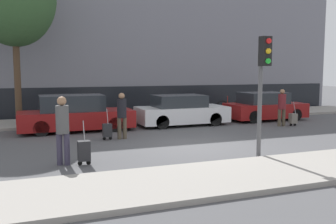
# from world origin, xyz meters

# --- Properties ---
(ground_plane) EXTENTS (80.00, 80.00, 0.00)m
(ground_plane) POSITION_xyz_m (0.00, 0.00, 0.00)
(ground_plane) COLOR #4C4C4F
(sidewalk_near) EXTENTS (28.00, 2.50, 0.12)m
(sidewalk_near) POSITION_xyz_m (0.00, -3.75, 0.06)
(sidewalk_near) COLOR gray
(sidewalk_near) RESTS_ON ground_plane
(sidewalk_far) EXTENTS (28.00, 3.00, 0.12)m
(sidewalk_far) POSITION_xyz_m (0.00, 7.00, 0.06)
(sidewalk_far) COLOR gray
(sidewalk_far) RESTS_ON ground_plane
(building_facade) EXTENTS (28.00, 3.03, 9.08)m
(building_facade) POSITION_xyz_m (0.00, 10.69, 4.53)
(building_facade) COLOR slate
(building_facade) RESTS_ON ground_plane
(parked_car_0) EXTENTS (4.58, 1.73, 1.49)m
(parked_car_0) POSITION_xyz_m (-3.28, 4.48, 0.69)
(parked_car_0) COLOR maroon
(parked_car_0) RESTS_ON ground_plane
(parked_car_1) EXTENTS (4.08, 1.82, 1.38)m
(parked_car_1) POSITION_xyz_m (1.45, 4.51, 0.65)
(parked_car_1) COLOR silver
(parked_car_1) RESTS_ON ground_plane
(parked_car_2) EXTENTS (3.96, 1.78, 1.40)m
(parked_car_2) POSITION_xyz_m (6.04, 4.61, 0.65)
(parked_car_2) COLOR maroon
(parked_car_2) RESTS_ON ground_plane
(pedestrian_left) EXTENTS (0.34, 0.34, 1.82)m
(pedestrian_left) POSITION_xyz_m (-4.29, -1.06, 1.04)
(pedestrian_left) COLOR #383347
(pedestrian_left) RESTS_ON ground_plane
(trolley_left) EXTENTS (0.34, 0.29, 1.19)m
(trolley_left) POSITION_xyz_m (-3.78, -1.28, 0.38)
(trolley_left) COLOR #262628
(trolley_left) RESTS_ON ground_plane
(pedestrian_center) EXTENTS (0.35, 0.34, 1.68)m
(pedestrian_center) POSITION_xyz_m (-1.92, 2.09, 0.95)
(pedestrian_center) COLOR #4C4233
(pedestrian_center) RESTS_ON ground_plane
(trolley_center) EXTENTS (0.34, 0.29, 1.13)m
(trolley_center) POSITION_xyz_m (-2.47, 2.06, 0.35)
(trolley_center) COLOR #262628
(trolley_center) RESTS_ON ground_plane
(pedestrian_right) EXTENTS (0.35, 0.34, 1.66)m
(pedestrian_right) POSITION_xyz_m (5.50, 2.58, 0.94)
(pedestrian_right) COLOR #4C4233
(pedestrian_right) RESTS_ON ground_plane
(trolley_right) EXTENTS (0.34, 0.29, 1.10)m
(trolley_right) POSITION_xyz_m (6.04, 2.46, 0.34)
(trolley_right) COLOR slate
(trolley_right) RESTS_ON ground_plane
(traffic_light) EXTENTS (0.28, 0.47, 3.41)m
(traffic_light) POSITION_xyz_m (0.98, -2.37, 2.44)
(traffic_light) COLOR #515154
(traffic_light) RESTS_ON ground_plane
(parked_bicycle) EXTENTS (1.77, 0.06, 0.96)m
(parked_bicycle) POSITION_xyz_m (5.50, 7.05, 0.49)
(parked_bicycle) COLOR black
(parked_bicycle) RESTS_ON sidewalk_far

